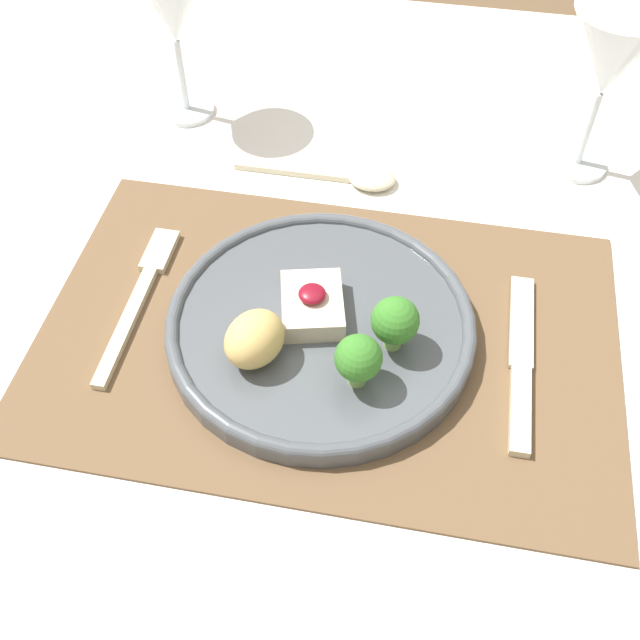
{
  "coord_description": "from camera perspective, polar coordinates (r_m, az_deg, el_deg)",
  "views": [
    {
      "loc": [
        0.07,
        -0.4,
        1.23
      ],
      "look_at": [
        -0.01,
        -0.0,
        0.75
      ],
      "focal_mm": 42.0,
      "sensor_mm": 36.0,
      "label": 1
    }
  ],
  "objects": [
    {
      "name": "placemat",
      "position": [
        0.65,
        0.6,
        -1.12
      ],
      "size": [
        0.49,
        0.33,
        0.0
      ],
      "primitive_type": "cube",
      "color": "brown",
      "rests_on": "dining_table"
    },
    {
      "name": "wine_glass_far",
      "position": [
        0.84,
        -11.33,
        22.45
      ],
      "size": [
        0.09,
        0.09,
        0.17
      ],
      "color": "white",
      "rests_on": "dining_table"
    },
    {
      "name": "knife",
      "position": [
        0.64,
        15.04,
        -3.78
      ],
      "size": [
        0.02,
        0.18,
        0.01
      ],
      "rotation": [
        0.0,
        0.0,
        -0.03
      ],
      "color": "beige",
      "rests_on": "placemat"
    },
    {
      "name": "wine_glass_near",
      "position": [
        0.79,
        21.32,
        18.1
      ],
      "size": [
        0.09,
        0.09,
        0.17
      ],
      "color": "white",
      "rests_on": "dining_table"
    },
    {
      "name": "dining_table",
      "position": [
        0.71,
        0.54,
        -5.12
      ],
      "size": [
        1.33,
        1.19,
        0.72
      ],
      "color": "white",
      "rests_on": "ground_plane"
    },
    {
      "name": "fork",
      "position": [
        0.69,
        -13.44,
        2.15
      ],
      "size": [
        0.02,
        0.18,
        0.01
      ],
      "rotation": [
        0.0,
        0.0,
        -0.01
      ],
      "color": "beige",
      "rests_on": "placemat"
    },
    {
      "name": "dinner_plate",
      "position": [
        0.63,
        -0.02,
        -0.53
      ],
      "size": [
        0.26,
        0.26,
        0.07
      ],
      "color": "#4C5156",
      "rests_on": "placemat"
    },
    {
      "name": "ground_plane",
      "position": [
        1.29,
        0.32,
        -21.53
      ],
      "size": [
        8.0,
        8.0,
        0.0
      ],
      "primitive_type": "plane",
      "color": "brown"
    },
    {
      "name": "spoon",
      "position": [
        0.79,
        2.51,
        10.89
      ],
      "size": [
        0.17,
        0.04,
        0.01
      ],
      "rotation": [
        0.0,
        0.0,
        -0.07
      ],
      "color": "beige",
      "rests_on": "dining_table"
    }
  ]
}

